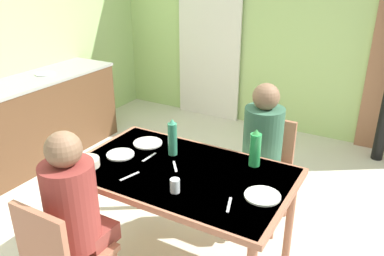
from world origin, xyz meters
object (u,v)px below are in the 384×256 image
object	(u,v)px
kitchen_counter	(28,123)
serving_bowl_center	(87,162)
chair_far_diner	(266,165)
person_near_diner	(73,202)
water_bottle_green_near	(172,138)
dining_table	(181,180)
water_bottle_green_far	(255,149)
person_far_diner	(262,139)

from	to	relation	value
kitchen_counter	serving_bowl_center	size ratio (longest dim) A/B	12.59
chair_far_diner	person_near_diner	world-z (taller)	person_near_diner
serving_bowl_center	chair_far_diner	bearing A→B (deg)	49.65
water_bottle_green_near	dining_table	bearing A→B (deg)	-45.15
dining_table	chair_far_diner	size ratio (longest dim) A/B	1.69
chair_far_diner	water_bottle_green_far	xyz separation A→B (m)	(0.07, -0.49, 0.38)
person_near_diner	serving_bowl_center	distance (m)	0.48
chair_far_diner	water_bottle_green_near	world-z (taller)	water_bottle_green_near
kitchen_counter	serving_bowl_center	xyz separation A→B (m)	(1.63, -0.78, 0.33)
person_near_diner	person_far_diner	size ratio (longest dim) A/B	1.00
chair_far_diner	person_near_diner	xyz separation A→B (m)	(-0.63, -1.46, 0.28)
chair_far_diner	water_bottle_green_near	size ratio (longest dim) A/B	3.18
person_far_diner	serving_bowl_center	distance (m)	1.29
dining_table	person_far_diner	distance (m)	0.74
person_near_diner	person_far_diner	xyz separation A→B (m)	(0.63, 1.32, 0.00)
person_far_diner	water_bottle_green_far	size ratio (longest dim) A/B	2.90
person_near_diner	water_bottle_green_near	xyz separation A→B (m)	(0.14, 0.83, 0.10)
water_bottle_green_far	serving_bowl_center	xyz separation A→B (m)	(-0.98, -0.57, -0.10)
serving_bowl_center	person_far_diner	bearing A→B (deg)	45.73
chair_far_diner	serving_bowl_center	size ratio (longest dim) A/B	5.12
person_near_diner	water_bottle_green_far	world-z (taller)	person_near_diner
kitchen_counter	water_bottle_green_far	bearing A→B (deg)	-4.60
dining_table	serving_bowl_center	distance (m)	0.65
chair_far_diner	person_near_diner	size ratio (longest dim) A/B	1.13
kitchen_counter	person_near_diner	xyz separation A→B (m)	(1.90, -1.18, 0.33)
person_far_diner	water_bottle_green_near	xyz separation A→B (m)	(-0.49, -0.49, 0.10)
person_near_diner	serving_bowl_center	size ratio (longest dim) A/B	4.53
chair_far_diner	person_near_diner	distance (m)	1.61
chair_far_diner	serving_bowl_center	distance (m)	1.42
chair_far_diner	water_bottle_green_far	distance (m)	0.62
kitchen_counter	chair_far_diner	xyz separation A→B (m)	(2.53, 0.28, 0.05)
chair_far_diner	person_far_diner	world-z (taller)	person_far_diner
dining_table	person_near_diner	bearing A→B (deg)	-115.12
water_bottle_green_near	water_bottle_green_far	world-z (taller)	water_bottle_green_near
water_bottle_green_far	dining_table	bearing A→B (deg)	-142.03
kitchen_counter	dining_table	distance (m)	2.28
kitchen_counter	dining_table	xyz separation A→B (m)	(2.21, -0.52, 0.23)
water_bottle_green_far	kitchen_counter	bearing A→B (deg)	175.40
chair_far_diner	water_bottle_green_near	xyz separation A→B (m)	(-0.49, -0.62, 0.38)
kitchen_counter	chair_far_diner	distance (m)	2.55
person_near_diner	person_far_diner	world-z (taller)	same
person_near_diner	serving_bowl_center	xyz separation A→B (m)	(-0.27, 0.40, -0.00)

